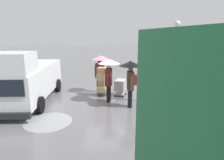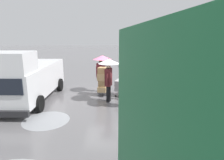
% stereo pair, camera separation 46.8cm
% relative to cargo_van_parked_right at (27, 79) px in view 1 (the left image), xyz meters
% --- Properties ---
extents(ground_plane, '(90.00, 90.00, 0.00)m').
position_rel_cargo_van_parked_right_xyz_m(ground_plane, '(-3.83, -0.95, -1.18)').
color(ground_plane, slate).
extents(slush_patch_under_van, '(1.81, 1.81, 0.01)m').
position_rel_cargo_van_parked_right_xyz_m(slush_patch_under_van, '(-1.54, 2.27, -1.18)').
color(slush_patch_under_van, '#999BA0').
rests_on(slush_patch_under_van, ground).
extents(cargo_van_parked_right, '(2.25, 5.36, 2.60)m').
position_rel_cargo_van_parked_right_xyz_m(cargo_van_parked_right, '(0.00, 0.00, 0.00)').
color(cargo_van_parked_right, white).
rests_on(cargo_van_parked_right, ground).
extents(shopping_cart_vendor, '(0.79, 0.95, 1.02)m').
position_rel_cargo_van_parked_right_xyz_m(shopping_cart_vendor, '(-4.58, -0.90, -0.61)').
color(shopping_cart_vendor, '#B2B2B7').
rests_on(shopping_cart_vendor, ground).
extents(hand_dolly_boxes, '(0.68, 0.81, 1.55)m').
position_rel_cargo_van_parked_right_xyz_m(hand_dolly_boxes, '(-3.60, -0.95, -0.33)').
color(hand_dolly_boxes, '#515156').
rests_on(hand_dolly_boxes, ground).
extents(pedestrian_pink_side, '(1.04, 1.04, 2.15)m').
position_rel_cargo_van_parked_right_xyz_m(pedestrian_pink_side, '(-4.89, 0.75, 0.39)').
color(pedestrian_pink_side, black).
rests_on(pedestrian_pink_side, ground).
extents(pedestrian_black_side, '(1.04, 1.04, 2.15)m').
position_rel_cargo_van_parked_right_xyz_m(pedestrian_black_side, '(-3.51, -1.65, 0.41)').
color(pedestrian_black_side, black).
rests_on(pedestrian_black_side, ground).
extents(pedestrian_white_side, '(1.04, 1.04, 2.15)m').
position_rel_cargo_van_parked_right_xyz_m(pedestrian_white_side, '(-3.93, -0.01, 0.41)').
color(pedestrian_white_side, black).
rests_on(pedestrian_white_side, ground).
extents(street_lamp, '(0.28, 0.28, 3.86)m').
position_rel_cargo_van_parked_right_xyz_m(street_lamp, '(-6.95, 0.48, 1.19)').
color(street_lamp, '#2D2D33').
rests_on(street_lamp, ground).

